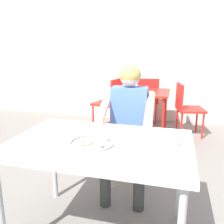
# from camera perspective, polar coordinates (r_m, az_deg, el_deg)

# --- Properties ---
(back_wall) EXTENTS (12.00, 0.12, 3.40)m
(back_wall) POSITION_cam_1_polar(r_m,az_deg,el_deg) (4.82, 9.57, 18.16)
(back_wall) COLOR silver
(back_wall) RESTS_ON ground
(table_foreground) EXTENTS (1.25, 0.84, 0.76)m
(table_foreground) POSITION_cam_1_polar(r_m,az_deg,el_deg) (1.72, -2.97, -9.14)
(table_foreground) COLOR silver
(table_foreground) RESTS_ON ground
(thali_tray) EXTENTS (0.30, 0.30, 0.03)m
(thali_tray) POSITION_cam_1_polar(r_m,az_deg,el_deg) (1.65, -4.64, -7.14)
(thali_tray) COLOR #B7BABF
(thali_tray) RESTS_ON table_foreground
(drinking_cup) EXTENTS (0.06, 0.06, 0.10)m
(drinking_cup) POSITION_cam_1_polar(r_m,az_deg,el_deg) (1.62, 14.14, -6.41)
(drinking_cup) COLOR silver
(drinking_cup) RESTS_ON table_foreground
(chair_foreground) EXTENTS (0.40, 0.42, 0.89)m
(chair_foreground) POSITION_cam_1_polar(r_m,az_deg,el_deg) (2.58, 4.43, -4.96)
(chair_foreground) COLOR silver
(chair_foreground) RESTS_ON ground
(diner_foreground) EXTENTS (0.51, 0.57, 1.23)m
(diner_foreground) POSITION_cam_1_polar(r_m,az_deg,el_deg) (2.31, 3.74, -1.61)
(diner_foreground) COLOR #3B3B3B
(diner_foreground) RESTS_ON ground
(table_background_red) EXTENTS (0.81, 0.79, 0.71)m
(table_background_red) POSITION_cam_1_polar(r_m,az_deg,el_deg) (4.06, 7.47, 3.57)
(table_background_red) COLOR red
(table_background_red) RESTS_ON ground
(chair_red_left) EXTENTS (0.52, 0.51, 0.89)m
(chair_red_left) POSITION_cam_1_polar(r_m,az_deg,el_deg) (4.22, -0.28, 2.78)
(chair_red_left) COLOR red
(chair_red_left) RESTS_ON ground
(chair_red_right) EXTENTS (0.49, 0.51, 0.85)m
(chair_red_right) POSITION_cam_1_polar(r_m,az_deg,el_deg) (4.10, 16.85, 1.48)
(chair_red_right) COLOR red
(chair_red_right) RESTS_ON ground
(chair_red_far) EXTENTS (0.48, 0.51, 0.86)m
(chair_red_far) POSITION_cam_1_polar(r_m,az_deg,el_deg) (4.63, 8.28, 3.29)
(chair_red_far) COLOR red
(chair_red_far) RESTS_ON ground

